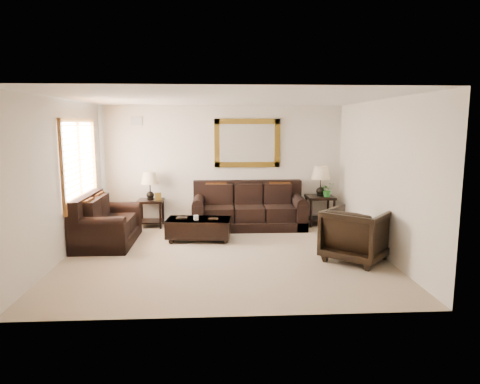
{
  "coord_description": "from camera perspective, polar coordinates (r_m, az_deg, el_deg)",
  "views": [
    {
      "loc": [
        -0.14,
        -7.3,
        2.26
      ],
      "look_at": [
        0.31,
        0.6,
        1.02
      ],
      "focal_mm": 32.0,
      "sensor_mm": 36.0,
      "label": 1
    }
  ],
  "objects": [
    {
      "name": "sofa",
      "position": [
        9.54,
        1.14,
        -2.53
      ],
      "size": [
        2.46,
        1.06,
        1.01
      ],
      "color": "black",
      "rests_on": "room"
    },
    {
      "name": "air_vent",
      "position": [
        9.94,
        -13.64,
        9.2
      ],
      "size": [
        0.25,
        0.02,
        0.18
      ],
      "primitive_type": "cube",
      "color": "#999999",
      "rests_on": "room"
    },
    {
      "name": "armchair",
      "position": [
        7.44,
        15.24,
        -5.2
      ],
      "size": [
        1.29,
        1.29,
        0.97
      ],
      "primitive_type": "imported",
      "rotation": [
        0.0,
        0.0,
        2.43
      ],
      "color": "black",
      "rests_on": "floor"
    },
    {
      "name": "coffee_table",
      "position": [
        8.52,
        -5.52,
        -4.65
      ],
      "size": [
        1.32,
        0.8,
        0.53
      ],
      "rotation": [
        0.0,
        0.0,
        -0.1
      ],
      "color": "black",
      "rests_on": "room"
    },
    {
      "name": "window",
      "position": [
        8.62,
        -20.56,
        3.63
      ],
      "size": [
        0.07,
        1.96,
        1.66
      ],
      "color": "white",
      "rests_on": "room"
    },
    {
      "name": "room",
      "position": [
        7.36,
        -2.15,
        1.81
      ],
      "size": [
        5.51,
        5.01,
        2.71
      ],
      "color": "tan",
      "rests_on": "ground"
    },
    {
      "name": "mirror",
      "position": [
        9.81,
        0.97,
        6.53
      ],
      "size": [
        1.5,
        0.06,
        1.1
      ],
      "color": "#543210",
      "rests_on": "room"
    },
    {
      "name": "potted_plant",
      "position": [
        9.79,
        11.57,
        0.1
      ],
      "size": [
        0.36,
        0.38,
        0.25
      ],
      "primitive_type": "imported",
      "rotation": [
        0.0,
        0.0,
        0.28
      ],
      "color": "#236121",
      "rests_on": "end_table_right"
    },
    {
      "name": "loveseat",
      "position": [
        8.64,
        -17.64,
        -4.28
      ],
      "size": [
        1.01,
        1.69,
        0.95
      ],
      "rotation": [
        0.0,
        0.0,
        1.57
      ],
      "color": "black",
      "rests_on": "room"
    },
    {
      "name": "end_table_left",
      "position": [
        9.7,
        -11.88,
        0.12
      ],
      "size": [
        0.56,
        0.56,
        1.24
      ],
      "color": "black",
      "rests_on": "room"
    },
    {
      "name": "end_table_right",
      "position": [
        9.85,
        10.68,
        0.69
      ],
      "size": [
        0.61,
        0.61,
        1.34
      ],
      "color": "black",
      "rests_on": "room"
    }
  ]
}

